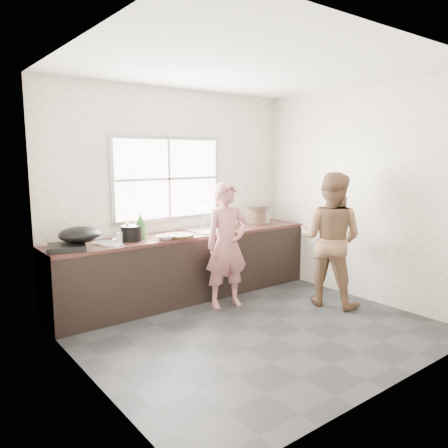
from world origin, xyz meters
TOP-DOWN VIEW (x-y plane):
  - floor at (0.00, 0.00)m, footprint 3.60×3.20m
  - ceiling at (0.00, 0.00)m, footprint 3.60×3.20m
  - wall_back at (0.00, 1.60)m, footprint 3.60×0.01m
  - wall_left at (-1.80, 0.00)m, footprint 0.01×3.20m
  - wall_right at (1.80, 0.00)m, footprint 0.01×3.20m
  - wall_front at (0.00, -1.60)m, footprint 3.60×0.01m
  - cabinet at (0.00, 1.29)m, footprint 3.60×0.62m
  - countertop at (0.00, 1.29)m, footprint 3.60×0.64m
  - sink at (0.35, 1.29)m, footprint 0.55×0.45m
  - faucet at (0.35, 1.49)m, footprint 0.02×0.02m
  - window_frame at (-0.10, 1.59)m, footprint 1.60×0.05m
  - window_glazing at (-0.10, 1.57)m, footprint 1.50×0.01m
  - woman at (0.21, 0.74)m, footprint 0.58×0.44m
  - person_side at (1.28, 0.02)m, footprint 0.87×0.97m
  - cutting_board at (-0.23, 1.12)m, footprint 0.45×0.45m
  - cleaver at (-0.43, 1.15)m, footprint 0.21×0.14m
  - bowl_mince at (-0.44, 1.08)m, footprint 0.27×0.27m
  - bowl_crabs at (0.69, 1.32)m, footprint 0.22×0.22m
  - bowl_held at (0.64, 1.27)m, footprint 0.21×0.21m
  - black_pot at (-0.79, 1.27)m, footprint 0.27×0.27m
  - plate_food at (-0.88, 1.39)m, footprint 0.26×0.26m
  - bottle_green at (-0.65, 1.32)m, footprint 0.16×0.16m
  - bottle_brown_tall at (-0.65, 1.41)m, footprint 0.11×0.11m
  - bottle_brown_short at (-0.81, 1.33)m, footprint 0.16×0.16m
  - glass_jar at (-0.93, 1.30)m, footprint 0.08×0.08m
  - burner at (-1.57, 1.21)m, footprint 0.48×0.48m
  - wok at (-1.41, 1.24)m, footprint 0.55×0.55m
  - dish_rack at (1.19, 1.33)m, footprint 0.42×0.36m
  - pot_lid_left at (-1.07, 1.16)m, footprint 0.33×0.33m
  - pot_lid_right at (-1.12, 1.33)m, footprint 0.34×0.34m

SIDE VIEW (x-z plane):
  - floor at x=0.00m, z-range -0.01..0.00m
  - cabinet at x=0.00m, z-range 0.00..0.82m
  - woman at x=0.21m, z-range 0.00..1.43m
  - person_side at x=1.28m, z-range 0.00..1.65m
  - countertop at x=0.00m, z-range 0.82..0.86m
  - sink at x=0.35m, z-range 0.85..0.88m
  - pot_lid_left at x=-1.07m, z-range 0.86..0.87m
  - pot_lid_right at x=-1.12m, z-range 0.86..0.87m
  - plate_food at x=-0.88m, z-range 0.86..0.88m
  - cutting_board at x=-0.23m, z-range 0.86..0.90m
  - bowl_mince at x=-0.44m, z-range 0.86..0.91m
  - burner at x=-1.57m, z-range 0.86..0.92m
  - bowl_crabs at x=0.69m, z-range 0.86..0.92m
  - bowl_held at x=0.64m, z-range 0.86..0.93m
  - cleaver at x=-0.43m, z-range 0.90..0.91m
  - glass_jar at x=-0.93m, z-range 0.86..0.97m
  - black_pot at x=-0.79m, z-range 0.86..1.04m
  - bottle_brown_short at x=-0.81m, z-range 0.86..1.04m
  - bottle_brown_tall at x=-0.65m, z-range 0.86..1.07m
  - dish_rack at x=1.19m, z-range 0.86..1.13m
  - wok at x=-1.41m, z-range 0.92..1.09m
  - faucet at x=0.35m, z-range 0.86..1.16m
  - bottle_green at x=-0.65m, z-range 0.86..1.19m
  - wall_back at x=0.00m, z-range 0.00..2.70m
  - wall_left at x=-1.80m, z-range 0.00..2.70m
  - wall_right at x=1.80m, z-range 0.00..2.70m
  - wall_front at x=0.00m, z-range 0.00..2.70m
  - window_glazing at x=-0.10m, z-range 1.05..2.05m
  - window_frame at x=-0.10m, z-range 1.00..2.10m
  - ceiling at x=0.00m, z-range 2.70..2.71m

